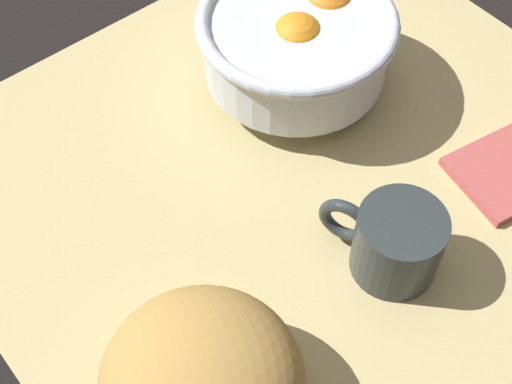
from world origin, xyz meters
TOP-DOWN VIEW (x-y plane):
  - ground_plane at (0.00, 0.00)cm, footprint 68.94×61.08cm
  - fruit_bowl at (-7.89, -8.57)cm, footprint 21.74×21.74cm
  - bread_loaf at (23.06, 14.89)cm, footprint 18.14×18.22cm
  - mug at (0.91, 15.09)cm, footprint 8.33×11.88cm

SIDE VIEW (x-z plane):
  - ground_plane at x=0.00cm, z-range -3.00..0.00cm
  - mug at x=0.91cm, z-range 0.00..7.54cm
  - bread_loaf at x=23.06cm, z-range 0.00..10.01cm
  - fruit_bowl at x=-7.89cm, z-range 1.12..11.78cm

